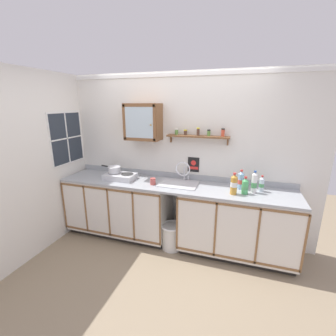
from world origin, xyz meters
The scene contains 21 objects.
floor centered at (0.00, 0.00, 0.00)m, with size 6.37×6.37×0.00m, color gray.
back_wall centered at (0.00, 0.61, 1.24)m, with size 3.97×0.07×2.46m.
side_wall_left centered at (-1.71, -0.31, 1.23)m, with size 0.05×3.38×2.46m, color silver.
lower_cabinet_run centered at (-0.87, 0.28, 0.45)m, with size 1.61×0.62×0.89m.
lower_cabinet_run_right centered at (0.91, 0.28, 0.45)m, with size 1.53×0.62×0.89m.
countertop centered at (0.00, 0.27, 0.91)m, with size 3.33×0.64×0.03m, color #9EA3A8.
backsplash centered at (0.00, 0.57, 0.96)m, with size 3.33×0.02×0.08m, color #9EA3A8.
sink centered at (0.09, 0.32, 0.92)m, with size 0.54×0.43×0.41m.
hot_plate_stove centered at (-0.81, 0.26, 0.96)m, with size 0.45×0.29×0.09m.
saucepan centered at (-0.93, 0.28, 1.06)m, with size 0.36×0.20×0.09m.
bottle_water_blue_0 centered at (0.92, 0.38, 1.04)m, with size 0.08×0.08×0.26m.
bottle_opaque_white_1 centered at (1.08, 0.29, 1.05)m, with size 0.07×0.07×0.29m.
bottle_soda_green_2 centered at (0.97, 0.21, 1.02)m, with size 0.08×0.08×0.22m.
bottle_juice_amber_3 centered at (0.84, 0.16, 1.05)m, with size 0.09×0.09×0.28m.
bottle_water_clear_4 centered at (1.18, 0.37, 1.02)m, with size 0.06×0.06×0.22m.
mug centered at (-0.26, 0.18, 0.97)m, with size 0.08×0.12×0.09m.
wall_cabinet centered at (-0.49, 0.44, 1.77)m, with size 0.51×0.31×0.52m.
spice_shelf centered at (0.30, 0.51, 1.59)m, with size 0.88×0.14×0.23m.
warning_sign centered at (0.24, 0.58, 1.15)m, with size 0.17×0.01×0.22m.
window centered at (-1.68, 0.21, 1.51)m, with size 0.03×0.68×0.79m.
trash_bin centered at (0.04, 0.12, 0.19)m, with size 0.32×0.32×0.37m.
Camera 1 is at (0.90, -2.68, 2.02)m, focal length 24.74 mm.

